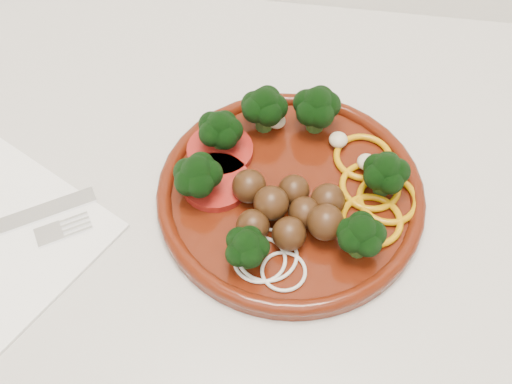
# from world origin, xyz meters

# --- Properties ---
(counter) EXTENTS (2.40, 0.60, 0.90)m
(counter) POSITION_xyz_m (0.00, 1.70, 0.45)
(counter) COLOR beige
(counter) RESTS_ON ground
(plate) EXTENTS (0.24, 0.24, 0.06)m
(plate) POSITION_xyz_m (0.08, 1.72, 0.92)
(plate) COLOR #451307
(plate) RESTS_ON counter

